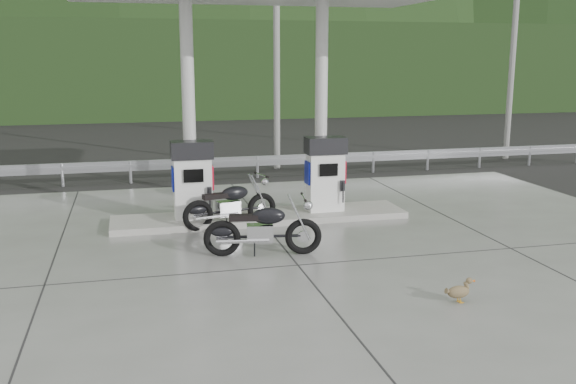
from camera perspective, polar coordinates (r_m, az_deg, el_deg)
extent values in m
plane|color=black|center=(13.05, -0.23, -5.25)|extent=(160.00, 160.00, 0.00)
cube|color=slate|center=(13.05, -0.23, -5.21)|extent=(18.00, 14.00, 0.02)
cube|color=gray|center=(15.37, -2.43, -2.23)|extent=(7.00, 1.40, 0.15)
cylinder|color=silver|center=(15.12, -8.82, 7.30)|extent=(0.30, 0.30, 5.00)
cylinder|color=silver|center=(15.73, 2.97, 7.61)|extent=(0.30, 0.30, 5.00)
cube|color=black|center=(24.11, -6.69, 2.69)|extent=(60.00, 7.00, 0.01)
cylinder|color=gray|center=(22.17, -1.02, 12.33)|extent=(0.22, 0.22, 8.00)
cylinder|color=gray|center=(25.72, 19.37, 11.63)|extent=(0.22, 0.22, 8.00)
cube|color=black|center=(42.22, -10.04, 10.64)|extent=(80.00, 6.00, 6.00)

